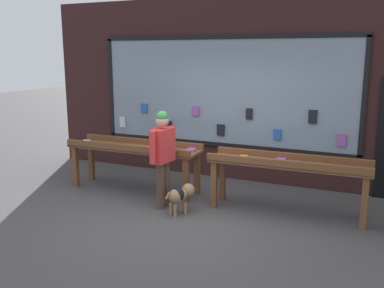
# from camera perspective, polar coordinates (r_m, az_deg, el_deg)

# --- Properties ---
(ground_plane) EXTENTS (40.00, 40.00, 0.00)m
(ground_plane) POSITION_cam_1_polar(r_m,az_deg,el_deg) (6.67, -1.23, -9.77)
(ground_plane) COLOR #474444
(shopfront_facade) EXTENTS (8.28, 0.29, 3.55)m
(shopfront_facade) POSITION_cam_1_polar(r_m,az_deg,el_deg) (8.43, 5.99, 7.09)
(shopfront_facade) COLOR #331919
(shopfront_facade) RESTS_ON ground_plane
(display_table_left) EXTENTS (2.49, 0.71, 0.91)m
(display_table_left) POSITION_cam_1_polar(r_m,az_deg,el_deg) (7.83, -7.71, -0.99)
(display_table_left) COLOR brown
(display_table_left) RESTS_ON ground_plane
(display_table_right) EXTENTS (2.49, 0.64, 0.91)m
(display_table_right) POSITION_cam_1_polar(r_m,az_deg,el_deg) (6.79, 12.65, -3.17)
(display_table_right) COLOR brown
(display_table_right) RESTS_ON ground_plane
(person_browsing) EXTENTS (0.26, 0.64, 1.59)m
(person_browsing) POSITION_cam_1_polar(r_m,az_deg,el_deg) (6.86, -3.92, -1.14)
(person_browsing) COLOR #4C382D
(person_browsing) RESTS_ON ground_plane
(small_dog) EXTENTS (0.37, 0.50, 0.46)m
(small_dog) POSITION_cam_1_polar(r_m,az_deg,el_deg) (6.72, -1.57, -6.74)
(small_dog) COLOR #99724C
(small_dog) RESTS_ON ground_plane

